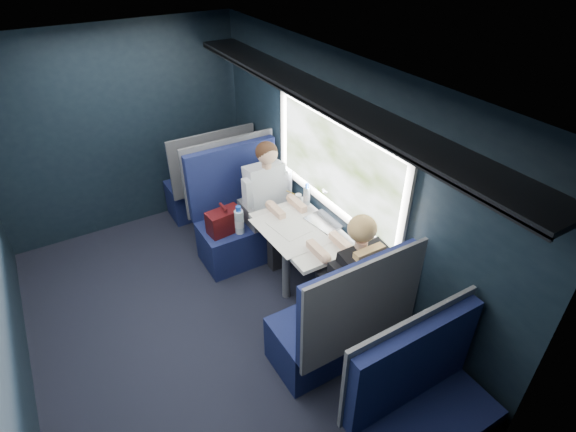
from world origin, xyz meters
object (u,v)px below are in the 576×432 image
woman (353,273)px  cup (298,198)px  seat_row_back (421,417)px  man (270,197)px  seat_row_front (210,183)px  seat_bay_near (242,220)px  table (300,237)px  bottle_small (307,195)px  seat_bay_far (338,325)px  laptop (331,214)px

woman → cup: (0.18, 1.15, 0.05)m
seat_row_back → man: bearing=84.3°
seat_row_front → seat_row_back: (0.00, -3.59, 0.00)m
seat_bay_near → man: bearing=-32.5°
table → bottle_small: (0.30, 0.36, 0.18)m
man → woman: same height
seat_bay_near → man: 0.43m
bottle_small → seat_row_front: bearing=108.5°
seat_row_front → bottle_small: 1.58m
seat_row_front → seat_row_back: size_ratio=1.00×
seat_bay_far → bottle_small: seat_bay_far is taller
seat_bay_near → woman: woman is taller
table → man: bearing=84.5°
man → cup: 0.32m
man → cup: man is taller
seat_bay_near → seat_row_back: size_ratio=1.09×
cup → woman: bearing=-99.0°
laptop → bottle_small: bearing=96.0°
seat_row_front → man: 1.17m
table → seat_bay_far: seat_bay_far is taller
seat_bay_far → seat_row_back: 0.92m
seat_row_front → laptop: size_ratio=3.06×
cup → seat_bay_far: bearing=-108.2°
seat_bay_far → laptop: bearing=59.4°
woman → cup: bearing=81.0°
man → woman: size_ratio=1.00×
table → woman: woman is taller
table → man: man is taller
table → cup: size_ratio=12.09×
seat_bay_near → seat_row_back: bearing=-89.7°
woman → laptop: size_ratio=3.49×
man → seat_row_back: bearing=-95.7°
seat_bay_far → bottle_small: (0.48, 1.23, 0.43)m
seat_row_front → bottle_small: (0.48, -1.44, 0.43)m
seat_row_front → woman: 2.54m
woman → seat_row_front: bearing=95.7°
seat_row_front → seat_row_back: 3.59m
laptop → bottle_small: size_ratio=1.64×
table → seat_bay_far: bearing=-101.8°
seat_bay_far → bottle_small: 1.39m
seat_row_front → cup: bearing=-72.3°
seat_bay_near → seat_bay_far: 1.74m
seat_bay_near → man: man is taller
laptop → seat_bay_near: bearing=121.5°
laptop → woman: bearing=-110.7°
laptop → cup: (-0.09, 0.44, -0.03)m
seat_bay_far → man: 1.62m
table → bottle_small: 0.50m
seat_bay_near → man: size_ratio=0.95×
seat_row_front → laptop: bearing=-73.9°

